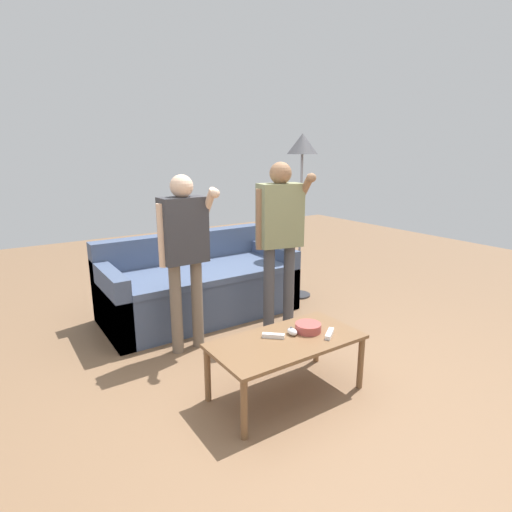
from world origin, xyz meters
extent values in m
plane|color=brown|center=(0.00, 0.00, 0.00)|extent=(12.00, 12.00, 0.00)
cube|color=#475675|center=(0.17, 1.39, 0.23)|extent=(1.94, 0.92, 0.45)
cube|color=#4D5D7E|center=(0.17, 1.32, 0.48)|extent=(1.66, 0.80, 0.06)
cube|color=#475675|center=(0.17, 1.76, 0.63)|extent=(1.94, 0.18, 0.37)
cube|color=#475675|center=(-0.73, 1.39, 0.32)|extent=(0.14, 0.92, 0.64)
cube|color=#475675|center=(1.07, 1.39, 0.32)|extent=(0.14, 0.92, 0.64)
cube|color=brown|center=(0.02, -0.27, 0.41)|extent=(1.05, 0.53, 0.03)
cylinder|color=brown|center=(-0.47, -0.50, 0.20)|extent=(0.04, 0.04, 0.39)
cylinder|color=brown|center=(0.51, -0.50, 0.20)|extent=(0.04, 0.04, 0.39)
cylinder|color=brown|center=(-0.47, -0.03, 0.20)|extent=(0.04, 0.04, 0.39)
cylinder|color=brown|center=(0.51, -0.03, 0.20)|extent=(0.04, 0.04, 0.39)
cylinder|color=#B24C47|center=(0.23, -0.25, 0.45)|extent=(0.19, 0.19, 0.06)
ellipsoid|color=white|center=(0.10, -0.23, 0.44)|extent=(0.06, 0.09, 0.05)
cylinder|color=#4C4C51|center=(0.10, -0.22, 0.47)|extent=(0.02, 0.02, 0.01)
cylinder|color=#2D2D33|center=(1.40, 1.27, 0.01)|extent=(0.28, 0.28, 0.02)
cylinder|color=gray|center=(1.40, 1.27, 0.83)|extent=(0.03, 0.03, 1.62)
cone|color=#4C4C51|center=(1.40, 1.27, 1.75)|extent=(0.34, 0.34, 0.22)
cylinder|color=#756656|center=(-0.36, 0.75, 0.39)|extent=(0.10, 0.10, 0.78)
cylinder|color=#756656|center=(-0.16, 0.75, 0.39)|extent=(0.10, 0.10, 0.78)
cube|color=#38383D|center=(-0.26, 0.75, 1.05)|extent=(0.37, 0.20, 0.54)
sphere|color=beige|center=(-0.26, 0.75, 1.40)|extent=(0.19, 0.19, 0.19)
cylinder|color=beige|center=(-0.45, 0.75, 1.02)|extent=(0.07, 0.07, 0.51)
cylinder|color=#38383D|center=(-0.08, 0.75, 1.15)|extent=(0.07, 0.07, 0.25)
cylinder|color=beige|center=(-0.08, 0.65, 1.28)|extent=(0.07, 0.20, 0.24)
sphere|color=beige|center=(-0.07, 0.55, 1.35)|extent=(0.08, 0.08, 0.08)
cylinder|color=#47474C|center=(0.52, 0.65, 0.41)|extent=(0.10, 0.10, 0.83)
cylinder|color=#47474C|center=(0.72, 0.61, 0.41)|extent=(0.10, 0.10, 0.83)
cube|color=gray|center=(0.62, 0.63, 1.11)|extent=(0.43, 0.28, 0.57)
sphere|color=#936B4C|center=(0.62, 0.63, 1.48)|extent=(0.20, 0.20, 0.20)
cylinder|color=#936B4C|center=(0.43, 0.67, 1.08)|extent=(0.07, 0.07, 0.54)
cylinder|color=gray|center=(0.81, 0.59, 1.22)|extent=(0.07, 0.07, 0.27)
cylinder|color=#936B4C|center=(0.80, 0.49, 1.36)|extent=(0.11, 0.23, 0.24)
sphere|color=#936B4C|center=(0.78, 0.39, 1.45)|extent=(0.08, 0.08, 0.08)
cube|color=white|center=(-0.04, -0.19, 0.43)|extent=(0.14, 0.13, 0.03)
cylinder|color=silver|center=(-0.06, -0.17, 0.45)|extent=(0.01, 0.01, 0.00)
cube|color=silver|center=(-0.01, -0.22, 0.45)|extent=(0.02, 0.02, 0.00)
cube|color=white|center=(0.30, -0.38, 0.43)|extent=(0.15, 0.12, 0.03)
cylinder|color=silver|center=(0.33, -0.37, 0.45)|extent=(0.01, 0.01, 0.00)
cube|color=silver|center=(0.27, -0.41, 0.45)|extent=(0.02, 0.02, 0.00)
camera|label=1|loc=(-1.59, -2.29, 1.67)|focal=28.77mm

